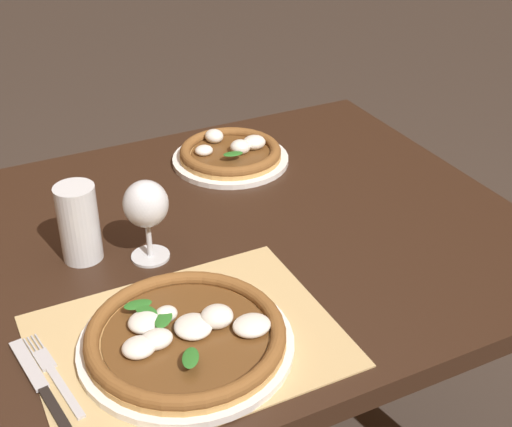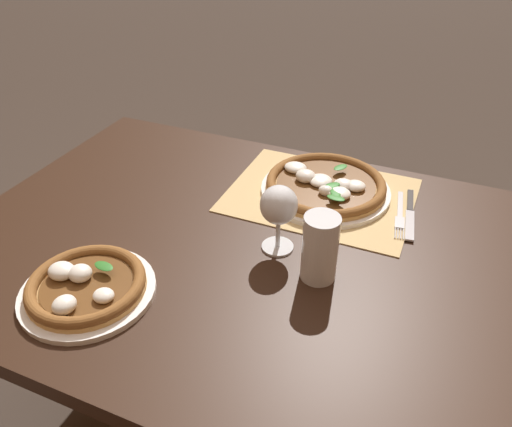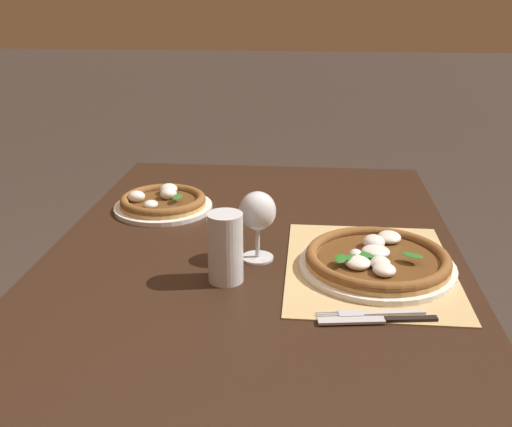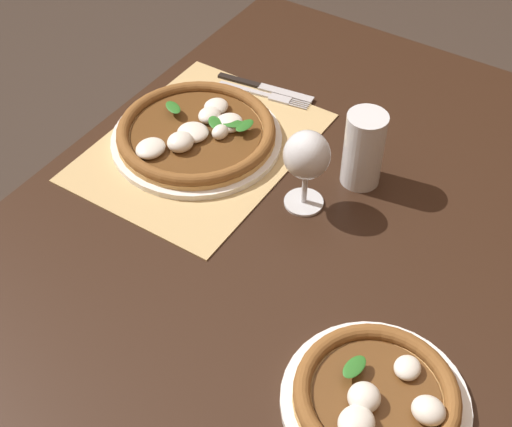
{
  "view_description": "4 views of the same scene",
  "coord_description": "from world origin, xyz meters",
  "views": [
    {
      "loc": [
        -0.37,
        -1.05,
        1.48
      ],
      "look_at": [
        0.13,
        -0.03,
        0.79
      ],
      "focal_mm": 50.0,
      "sensor_mm": 36.0,
      "label": 1
    },
    {
      "loc": [
        -0.36,
        0.8,
        1.42
      ],
      "look_at": [
        -0.0,
        -0.05,
        0.79
      ],
      "focal_mm": 35.0,
      "sensor_mm": 36.0,
      "label": 2
    },
    {
      "loc": [
        -1.26,
        -0.12,
        1.3
      ],
      "look_at": [
        -0.02,
        -0.0,
        0.83
      ],
      "focal_mm": 42.0,
      "sensor_mm": 36.0,
      "label": 3
    },
    {
      "loc": [
        0.73,
        0.4,
        1.63
      ],
      "look_at": [
        0.05,
        -0.03,
        0.81
      ],
      "focal_mm": 50.0,
      "sensor_mm": 36.0,
      "label": 4
    }
  ],
  "objects": [
    {
      "name": "fork",
      "position": [
        -0.29,
        -0.24,
        0.75
      ],
      "size": [
        0.05,
        0.2,
        0.0
      ],
      "color": "#B7B7BC",
      "rests_on": "paper_placemat"
    },
    {
      "name": "pizza_far",
      "position": [
        0.22,
        0.27,
        0.76
      ],
      "size": [
        0.26,
        0.26,
        0.05
      ],
      "color": "white",
      "rests_on": "dining_table"
    },
    {
      "name": "dining_table",
      "position": [
        0.0,
        0.0,
        0.64
      ],
      "size": [
        1.32,
        0.93,
        0.74
      ],
      "color": "black",
      "rests_on": "ground"
    },
    {
      "name": "paper_placemat",
      "position": [
        -0.09,
        -0.25,
        0.74
      ],
      "size": [
        0.46,
        0.35,
        0.0
      ],
      "primitive_type": "cube",
      "color": "tan",
      "rests_on": "dining_table"
    },
    {
      "name": "pint_glass",
      "position": [
        -0.18,
        0.04,
        0.81
      ],
      "size": [
        0.07,
        0.07,
        0.15
      ],
      "color": "silver",
      "rests_on": "dining_table"
    },
    {
      "name": "knife",
      "position": [
        -0.32,
        -0.25,
        0.75
      ],
      "size": [
        0.05,
        0.22,
        0.01
      ],
      "color": "black",
      "rests_on": "paper_placemat"
    },
    {
      "name": "wine_glass",
      "position": [
        -0.07,
        -0.01,
        0.85
      ],
      "size": [
        0.08,
        0.08,
        0.16
      ],
      "color": "silver",
      "rests_on": "dining_table"
    },
    {
      "name": "pizza_near",
      "position": [
        -0.1,
        -0.27,
        0.76
      ],
      "size": [
        0.33,
        0.33,
        0.05
      ],
      "color": "white",
      "rests_on": "paper_placemat"
    }
  ]
}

